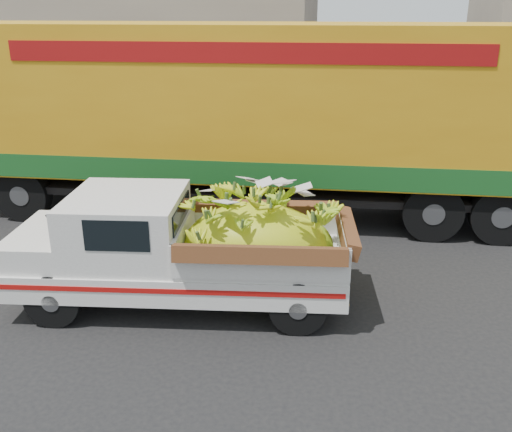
# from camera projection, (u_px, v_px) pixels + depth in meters

# --- Properties ---
(ground) EXTENTS (100.00, 100.00, 0.00)m
(ground) POSITION_uv_depth(u_px,v_px,m) (162.00, 300.00, 8.45)
(ground) COLOR black
(ground) RESTS_ON ground
(curb) EXTENTS (60.00, 0.25, 0.15)m
(curb) POSITION_uv_depth(u_px,v_px,m) (243.00, 176.00, 14.36)
(curb) COLOR gray
(curb) RESTS_ON ground
(sidewalk) EXTENTS (60.00, 4.00, 0.14)m
(sidewalk) POSITION_uv_depth(u_px,v_px,m) (257.00, 156.00, 16.30)
(sidewalk) COLOR gray
(sidewalk) RESTS_ON ground
(building_left) EXTENTS (18.00, 6.00, 5.00)m
(building_left) POSITION_uv_depth(u_px,v_px,m) (79.00, 50.00, 22.18)
(building_left) COLOR gray
(building_left) RESTS_ON ground
(pickup_truck) EXTENTS (4.85, 2.21, 1.64)m
(pickup_truck) POSITION_uv_depth(u_px,v_px,m) (205.00, 247.00, 8.07)
(pickup_truck) COLOR black
(pickup_truck) RESTS_ON ground
(semi_trailer) EXTENTS (12.03, 2.92, 3.80)m
(semi_trailer) POSITION_uv_depth(u_px,v_px,m) (253.00, 112.00, 11.28)
(semi_trailer) COLOR black
(semi_trailer) RESTS_ON ground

